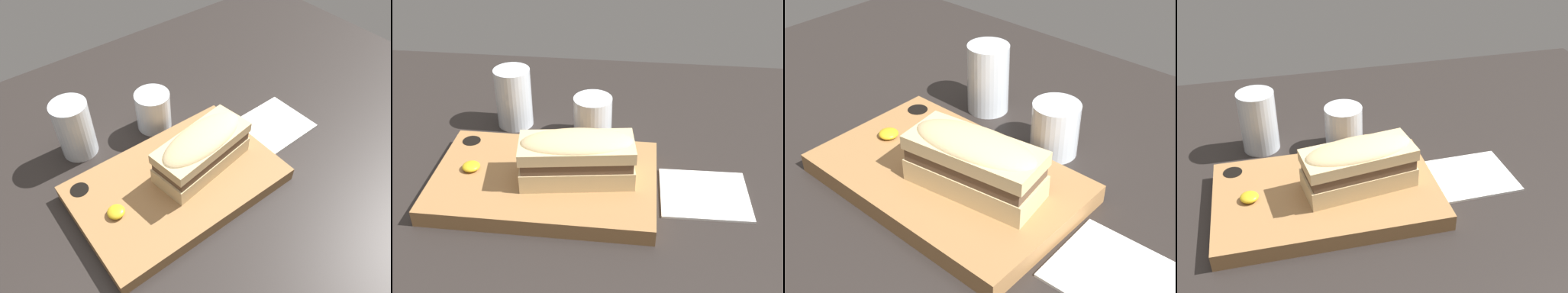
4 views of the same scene
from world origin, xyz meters
The scene contains 7 objects.
dining_table centered at (0.00, 0.00, 1.00)cm, with size 142.68×102.16×2.00cm.
serving_board centered at (-4.61, -0.95, 3.39)cm, with size 36.01×22.79×2.84cm.
sandwich centered at (0.84, -1.33, 9.18)cm, with size 18.68×10.04×8.21cm.
mustard_dollop centered at (-16.72, -1.03, 5.35)cm, with size 2.92×2.92×1.17cm.
water_glass centered at (-14.14, 18.47, 7.08)cm, with size 6.90×6.90×11.71cm.
wine_glass centered at (1.53, 15.57, 5.71)cm, with size 7.17×7.17×8.22cm.
napkin centered at (21.34, 0.33, 2.20)cm, with size 14.40×12.55×0.40cm.
Camera 2 is at (9.73, -62.92, 52.76)cm, focal length 45.00 mm.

